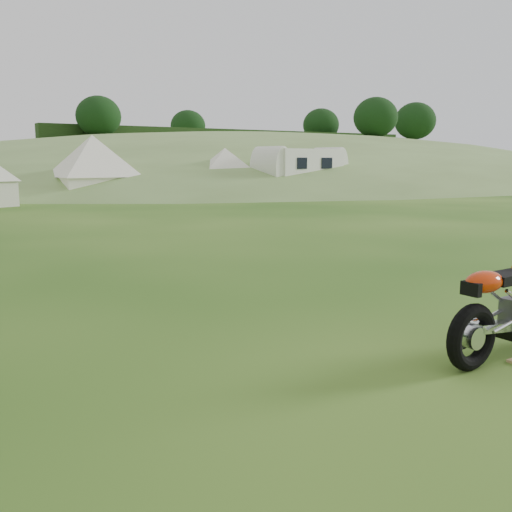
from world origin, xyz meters
TOP-DOWN VIEW (x-y plane):
  - ground at (0.00, 0.00)m, footprint 120.00×120.00m
  - hillside at (24.00, 40.00)m, footprint 80.00×64.00m
  - hedgerow at (24.00, 40.00)m, footprint 36.00×1.20m
  - tent_mid at (4.17, 20.09)m, footprint 3.18×3.18m
  - tent_right at (9.85, 18.67)m, footprint 3.27×3.27m
  - caravan at (12.99, 17.07)m, footprint 4.91×2.69m

SIDE VIEW (x-z plane):
  - ground at x=0.00m, z-range 0.00..0.00m
  - hillside at x=24.00m, z-range -4.00..4.00m
  - hedgerow at x=24.00m, z-range -4.30..4.30m
  - caravan at x=12.99m, z-range 0.00..2.19m
  - tent_right at x=9.85m, z-range 0.00..2.35m
  - tent_mid at x=4.17m, z-range 0.00..2.67m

